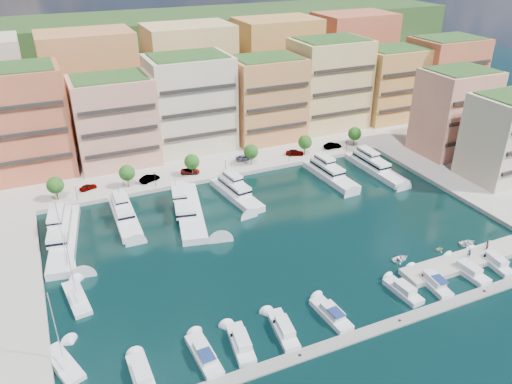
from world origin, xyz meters
The scene contains 59 objects.
ground centered at (0.00, 0.00, 0.00)m, with size 400.00×400.00×0.00m, color black.
north_quay centered at (0.00, 62.00, 0.00)m, with size 220.00×64.00×2.00m, color #9E998E.
hillside centered at (0.00, 110.00, 0.00)m, with size 240.00×40.00×58.00m, color #223716.
south_pontoon centered at (-3.00, -30.00, 0.00)m, with size 72.00×2.20×0.35m, color gray.
finger_pier centered at (30.00, -22.00, 0.00)m, with size 32.00×5.00×2.00m, color #9E998E.
apartment_1 centered at (-44.00, 51.99, 14.31)m, with size 20.00×16.50×26.80m.
apartment_2 centered at (-23.00, 49.99, 12.31)m, with size 20.00×15.50×22.80m.
apartment_3 centered at (-2.00, 51.99, 13.81)m, with size 22.00×16.50×25.80m.
apartment_4 centered at (20.00, 49.99, 12.81)m, with size 20.00×15.50×23.80m.
apartment_5 centered at (42.00, 51.99, 14.31)m, with size 22.00×16.50×26.80m.
apartment_6 centered at (64.00, 49.99, 12.31)m, with size 20.00×15.50×22.80m.
apartment_7 centered at (84.00, 47.99, 13.31)m, with size 22.00×16.50×24.80m.
apartment_east_a centered at (62.00, 19.99, 12.31)m, with size 18.00×14.50×22.80m.
apartment_east_b centered at (62.00, 1.99, 11.31)m, with size 18.00×14.50×20.80m.
backblock_1 centered at (-25.00, 74.00, 16.00)m, with size 26.00×18.00×30.00m, color #D57C4F.
backblock_2 centered at (5.00, 74.00, 16.00)m, with size 26.00×18.00×30.00m, color #E5C079.
backblock_3 centered at (35.00, 74.00, 16.00)m, with size 26.00×18.00×30.00m, color #BD8845.
backblock_4 centered at (65.00, 74.00, 16.00)m, with size 26.00×18.00×30.00m, color #C45B41.
tree_0 centered at (-40.00, 33.50, 4.74)m, with size 3.80×3.80×5.65m.
tree_1 centered at (-24.00, 33.50, 4.74)m, with size 3.80×3.80×5.65m.
tree_2 centered at (-8.00, 33.50, 4.74)m, with size 3.80×3.80×5.65m.
tree_3 centered at (8.00, 33.50, 4.74)m, with size 3.80×3.80×5.65m.
tree_4 centered at (24.00, 33.50, 4.74)m, with size 3.80×3.80×5.65m.
tree_5 centered at (40.00, 33.50, 4.74)m, with size 3.80×3.80×5.65m.
lamppost_0 centered at (-36.00, 31.20, 3.83)m, with size 0.30×0.30×4.20m.
lamppost_1 centered at (-18.00, 31.20, 3.83)m, with size 0.30×0.30×4.20m.
lamppost_2 centered at (0.00, 31.20, 3.83)m, with size 0.30×0.30×4.20m.
lamppost_3 centered at (18.00, 31.20, 3.83)m, with size 0.30×0.30×4.20m.
lamppost_4 centered at (36.00, 31.20, 3.83)m, with size 0.30×0.30×4.20m.
yacht_0 centered at (-40.25, 17.25, 1.21)m, with size 8.81×26.08×7.30m.
yacht_1 centered at (-27.57, 20.33, 1.09)m, with size 4.70×18.91×7.30m.
yacht_2 centered at (-14.17, 17.54, 1.21)m, with size 10.14×25.55×7.30m.
yacht_3 centered at (-1.75, 20.53, 1.21)m, with size 6.80×18.90×7.30m.
yacht_5 centered at (23.75, 20.39, 1.21)m, with size 5.74×19.04×7.30m.
yacht_6 centered at (36.60, 19.24, 1.21)m, with size 4.90×21.39×7.30m.
cruiser_0 centered at (-33.87, -24.59, 0.55)m, with size 2.84×8.23×2.55m.
cruiser_1 centered at (-24.77, -24.62, 0.57)m, with size 3.19×9.16×2.66m.
cruiser_2 centered at (-19.01, -24.59, 0.55)m, with size 3.68×8.70×2.55m.
cruiser_3 centered at (-11.92, -24.60, 0.55)m, with size 3.62×9.31×2.55m.
cruiser_4 centered at (-3.31, -24.61, 0.57)m, with size 3.29×8.82×2.66m.
cruiser_6 centered at (11.08, -24.58, 0.55)m, with size 3.14×7.80×2.55m.
cruiser_7 centered at (17.27, -24.62, 0.57)m, with size 3.24×9.19×2.66m.
cruiser_8 centered at (25.43, -24.60, 0.55)m, with size 3.22×8.99×2.55m.
cruiser_9 centered at (31.97, -24.60, 0.55)m, with size 3.53×9.05×2.55m.
sailboat_2 centered at (-40.53, 8.61, 0.31)m, with size 2.84×9.09×13.20m.
sailboat_1 centered at (-40.15, -3.58, 0.31)m, with size 3.98×10.20×13.20m.
sailboat_0 centered at (-43.61, -17.87, 0.31)m, with size 5.60×9.24×13.20m.
tender_1 centered at (25.99, -16.91, 0.45)m, with size 1.48×1.71×0.90m, color #C4BA96.
tender_2 centered at (32.70, -17.44, 0.37)m, with size 2.57×3.60×0.75m, color white.
tender_0 centered at (17.02, -16.41, 0.36)m, with size 2.48×3.48×0.72m, color white.
tender_3 centered at (36.76, -19.00, 0.46)m, with size 1.50×1.74×0.92m, color beige.
car_0 centered at (-33.00, 36.06, 1.69)m, with size 1.63×4.04×1.38m, color gray.
car_1 centered at (-18.67, 34.49, 1.83)m, with size 1.76×5.04×1.66m, color gray.
car_2 centered at (-8.23, 34.76, 1.67)m, with size 2.22×4.81×1.34m, color gray.
car_3 centered at (7.70, 37.12, 1.72)m, with size 2.02×4.97×1.44m, color gray.
car_4 centered at (21.50, 34.51, 1.82)m, with size 1.93×4.81×1.64m, color gray.
car_5 centered at (33.53, 34.48, 1.82)m, with size 1.74×5.00×1.65m, color gray.
person_0 centered at (28.33, -21.85, 1.89)m, with size 0.65×0.43×1.78m, color #232E46.
person_1 centered at (33.42, -21.17, 1.95)m, with size 0.92×0.72×1.90m, color #4F3F2F.
Camera 1 is at (-39.64, -76.27, 54.71)m, focal length 35.00 mm.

